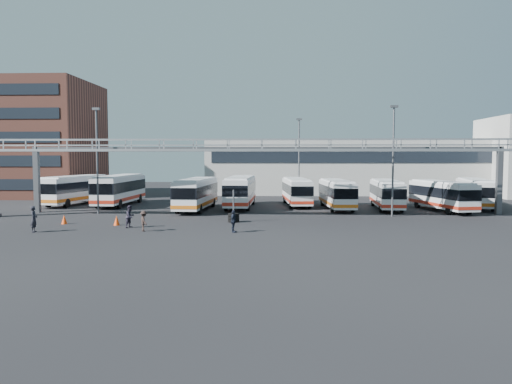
{
  "coord_description": "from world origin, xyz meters",
  "views": [
    {
      "loc": [
        1.41,
        -39.39,
        5.48
      ],
      "look_at": [
        -0.58,
        6.0,
        2.3
      ],
      "focal_mm": 35.0,
      "sensor_mm": 36.0,
      "label": 1
    }
  ],
  "objects_px": {
    "bus_6": "(337,193)",
    "pedestrian_a": "(34,219)",
    "bus_8": "(442,194)",
    "bus_9": "(475,192)",
    "bus_7": "(386,193)",
    "pedestrian_d": "(233,221)",
    "cone_left": "(117,220)",
    "pedestrian_c": "(144,221)",
    "bus_0": "(75,189)",
    "pedestrian_b": "(130,216)",
    "bus_3": "(196,193)",
    "cone_right": "(64,219)",
    "bus_4": "(240,190)",
    "tire_stack": "(234,217)",
    "bus_5": "(297,191)",
    "bus_1": "(120,189)",
    "light_pole_mid": "(393,154)",
    "light_pole_left": "(97,155)",
    "light_pole_back": "(299,155)"
  },
  "relations": [
    {
      "from": "bus_1",
      "to": "bus_6",
      "type": "distance_m",
      "value": 24.34
    },
    {
      "from": "bus_9",
      "to": "pedestrian_a",
      "type": "distance_m",
      "value": 43.55
    },
    {
      "from": "bus_6",
      "to": "cone_left",
      "type": "bearing_deg",
      "value": -148.5
    },
    {
      "from": "light_pole_mid",
      "to": "pedestrian_c",
      "type": "bearing_deg",
      "value": -153.59
    },
    {
      "from": "bus_4",
      "to": "pedestrian_b",
      "type": "bearing_deg",
      "value": -113.64
    },
    {
      "from": "light_pole_mid",
      "to": "bus_9",
      "type": "height_order",
      "value": "light_pole_mid"
    },
    {
      "from": "bus_7",
      "to": "tire_stack",
      "type": "xyz_separation_m",
      "value": [
        -15.19,
        -11.25,
        -1.23
      ]
    },
    {
      "from": "pedestrian_b",
      "to": "pedestrian_c",
      "type": "distance_m",
      "value": 2.44
    },
    {
      "from": "bus_9",
      "to": "cone_right",
      "type": "distance_m",
      "value": 41.52
    },
    {
      "from": "pedestrian_b",
      "to": "light_pole_back",
      "type": "bearing_deg",
      "value": -6.39
    },
    {
      "from": "pedestrian_c",
      "to": "bus_0",
      "type": "bearing_deg",
      "value": 4.0
    },
    {
      "from": "bus_6",
      "to": "bus_3",
      "type": "bearing_deg",
      "value": -176.27
    },
    {
      "from": "bus_7",
      "to": "bus_9",
      "type": "relative_size",
      "value": 0.96
    },
    {
      "from": "bus_0",
      "to": "pedestrian_a",
      "type": "xyz_separation_m",
      "value": [
        5.57,
        -21.05,
        -0.88
      ]
    },
    {
      "from": "bus_5",
      "to": "tire_stack",
      "type": "bearing_deg",
      "value": -116.44
    },
    {
      "from": "bus_9",
      "to": "bus_8",
      "type": "bearing_deg",
      "value": -134.72
    },
    {
      "from": "bus_0",
      "to": "pedestrian_d",
      "type": "relative_size",
      "value": 6.88
    },
    {
      "from": "bus_8",
      "to": "pedestrian_a",
      "type": "relative_size",
      "value": 5.34
    },
    {
      "from": "bus_5",
      "to": "pedestrian_d",
      "type": "bearing_deg",
      "value": -109.42
    },
    {
      "from": "bus_7",
      "to": "pedestrian_c",
      "type": "relative_size",
      "value": 6.67
    },
    {
      "from": "bus_6",
      "to": "tire_stack",
      "type": "distance_m",
      "value": 14.99
    },
    {
      "from": "pedestrian_a",
      "to": "pedestrian_c",
      "type": "bearing_deg",
      "value": -92.73
    },
    {
      "from": "bus_1",
      "to": "light_pole_left",
      "type": "bearing_deg",
      "value": -85.25
    },
    {
      "from": "bus_3",
      "to": "pedestrian_c",
      "type": "distance_m",
      "value": 14.86
    },
    {
      "from": "cone_left",
      "to": "tire_stack",
      "type": "distance_m",
      "value": 9.54
    },
    {
      "from": "pedestrian_b",
      "to": "cone_left",
      "type": "bearing_deg",
      "value": 73.84
    },
    {
      "from": "bus_0",
      "to": "pedestrian_c",
      "type": "height_order",
      "value": "bus_0"
    },
    {
      "from": "bus_5",
      "to": "cone_right",
      "type": "bearing_deg",
      "value": -144.8
    },
    {
      "from": "light_pole_back",
      "to": "bus_1",
      "type": "relative_size",
      "value": 0.89
    },
    {
      "from": "bus_9",
      "to": "pedestrian_b",
      "type": "relative_size",
      "value": 6.04
    },
    {
      "from": "light_pole_mid",
      "to": "cone_left",
      "type": "bearing_deg",
      "value": -163.38
    },
    {
      "from": "pedestrian_d",
      "to": "cone_left",
      "type": "xyz_separation_m",
      "value": [
        -9.75,
        3.42,
        -0.43
      ]
    },
    {
      "from": "bus_8",
      "to": "pedestrian_c",
      "type": "height_order",
      "value": "bus_8"
    },
    {
      "from": "bus_6",
      "to": "bus_8",
      "type": "distance_m",
      "value": 10.58
    },
    {
      "from": "bus_1",
      "to": "bus_4",
      "type": "bearing_deg",
      "value": -6.02
    },
    {
      "from": "bus_1",
      "to": "bus_3",
      "type": "relative_size",
      "value": 1.05
    },
    {
      "from": "pedestrian_b",
      "to": "pedestrian_d",
      "type": "height_order",
      "value": "pedestrian_b"
    },
    {
      "from": "bus_5",
      "to": "light_pole_back",
      "type": "bearing_deg",
      "value": 79.91
    },
    {
      "from": "bus_3",
      "to": "bus_7",
      "type": "bearing_deg",
      "value": 9.01
    },
    {
      "from": "bus_0",
      "to": "bus_3",
      "type": "bearing_deg",
      "value": -10.52
    },
    {
      "from": "bus_8",
      "to": "pedestrian_d",
      "type": "relative_size",
      "value": 6.29
    },
    {
      "from": "pedestrian_a",
      "to": "pedestrian_b",
      "type": "distance_m",
      "value": 6.86
    },
    {
      "from": "cone_left",
      "to": "pedestrian_c",
      "type": "bearing_deg",
      "value": -45.58
    },
    {
      "from": "light_pole_mid",
      "to": "pedestrian_c",
      "type": "height_order",
      "value": "light_pole_mid"
    },
    {
      "from": "light_pole_left",
      "to": "pedestrian_a",
      "type": "xyz_separation_m",
      "value": [
        -0.39,
        -11.98,
        -4.76
      ]
    },
    {
      "from": "bus_6",
      "to": "pedestrian_a",
      "type": "height_order",
      "value": "bus_6"
    },
    {
      "from": "light_pole_back",
      "to": "bus_8",
      "type": "bearing_deg",
      "value": -35.44
    },
    {
      "from": "bus_4",
      "to": "pedestrian_b",
      "type": "relative_size",
      "value": 6.36
    },
    {
      "from": "light_pole_left",
      "to": "pedestrian_a",
      "type": "relative_size",
      "value": 5.28
    },
    {
      "from": "light_pole_back",
      "to": "bus_5",
      "type": "bearing_deg",
      "value": -95.3
    }
  ]
}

